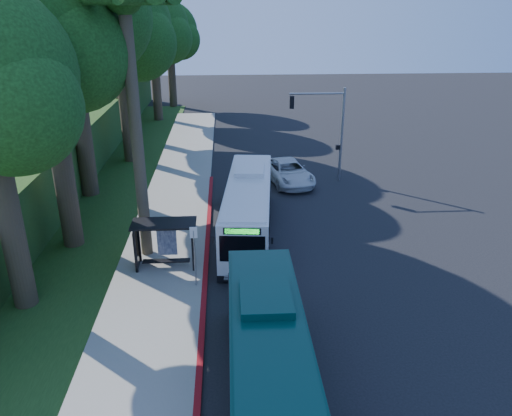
{
  "coord_description": "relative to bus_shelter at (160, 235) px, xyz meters",
  "views": [
    {
      "loc": [
        -3.82,
        -25.83,
        12.71
      ],
      "look_at": [
        -2.15,
        1.0,
        1.55
      ],
      "focal_mm": 35.0,
      "sensor_mm": 36.0,
      "label": 1
    }
  ],
  "objects": [
    {
      "name": "white_bus",
      "position": [
        4.67,
        3.84,
        -0.11
      ],
      "size": [
        3.61,
        11.83,
        3.47
      ],
      "rotation": [
        0.0,
        0.0,
        -0.1
      ],
      "color": "silver",
      "rests_on": "ground"
    },
    {
      "name": "sidewalk",
      "position": [
        -0.04,
        2.86,
        -1.75
      ],
      "size": [
        4.5,
        70.0,
        0.12
      ],
      "primitive_type": "cube",
      "color": "gray",
      "rests_on": "ground"
    },
    {
      "name": "traffic_signal_pole",
      "position": [
        11.04,
        12.86,
        2.62
      ],
      "size": [
        4.1,
        0.3,
        7.0
      ],
      "color": "gray",
      "rests_on": "ground"
    },
    {
      "name": "tree_3",
      "position": [
        -6.62,
        26.84,
        10.17
      ],
      "size": [
        10.08,
        9.6,
        17.28
      ],
      "color": "#382B1E",
      "rests_on": "ground"
    },
    {
      "name": "palm_tree",
      "position": [
        -0.94,
        1.36,
        10.57
      ],
      "size": [
        4.2,
        4.2,
        14.4
      ],
      "color": "#4C3F2D",
      "rests_on": "ground"
    },
    {
      "name": "ground",
      "position": [
        7.26,
        2.86,
        -1.81
      ],
      "size": [
        140.0,
        140.0,
        0.0
      ],
      "primitive_type": "plane",
      "color": "black",
      "rests_on": "ground"
    },
    {
      "name": "grass_verge",
      "position": [
        -5.74,
        7.86,
        -1.78
      ],
      "size": [
        8.0,
        70.0,
        0.06
      ],
      "primitive_type": "cube",
      "color": "#234719",
      "rests_on": "ground"
    },
    {
      "name": "teal_bus",
      "position": [
        4.66,
        -10.32,
        -0.08
      ],
      "size": [
        2.63,
        11.88,
        3.54
      ],
      "rotation": [
        0.0,
        0.0,
        -0.01
      ],
      "color": "#09342F",
      "rests_on": "ground"
    },
    {
      "name": "stop_sign_pole",
      "position": [
        1.86,
        -2.14,
        0.28
      ],
      "size": [
        0.35,
        0.06,
        3.17
      ],
      "color": "gray",
      "rests_on": "ground"
    },
    {
      "name": "tree_4",
      "position": [
        -4.14,
        34.84,
        7.92
      ],
      "size": [
        8.4,
        8.0,
        14.14
      ],
      "color": "#382B1E",
      "rests_on": "ground"
    },
    {
      "name": "tree_0",
      "position": [
        -5.14,
        2.84,
        9.4
      ],
      "size": [
        8.4,
        8.0,
        15.7
      ],
      "color": "#382B1E",
      "rests_on": "ground"
    },
    {
      "name": "pickup",
      "position": [
        8.08,
        12.55,
        -0.98
      ],
      "size": [
        3.93,
        6.42,
        1.66
      ],
      "primitive_type": "imported",
      "rotation": [
        0.0,
        0.0,
        0.21
      ],
      "color": "silver",
      "rests_on": "ground"
    },
    {
      "name": "tree_5",
      "position": [
        -3.16,
        42.84,
        7.16
      ],
      "size": [
        7.35,
        7.0,
        12.86
      ],
      "color": "#382B1E",
      "rests_on": "ground"
    },
    {
      "name": "tree_2",
      "position": [
        -4.64,
        18.84,
        8.67
      ],
      "size": [
        8.82,
        8.4,
        15.12
      ],
      "color": "#382B1E",
      "rests_on": "ground"
    },
    {
      "name": "tree_1",
      "position": [
        -6.12,
        10.84,
        10.92
      ],
      "size": [
        10.5,
        10.0,
        18.26
      ],
      "color": "#382B1E",
      "rests_on": "ground"
    },
    {
      "name": "bus_shelter",
      "position": [
        0.0,
        0.0,
        0.0
      ],
      "size": [
        3.2,
        1.51,
        2.55
      ],
      "color": "black",
      "rests_on": "ground"
    },
    {
      "name": "red_curb",
      "position": [
        2.26,
        -1.14,
        -1.74
      ],
      "size": [
        0.25,
        30.0,
        0.13
      ],
      "primitive_type": "cube",
      "color": "maroon",
      "rests_on": "ground"
    }
  ]
}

